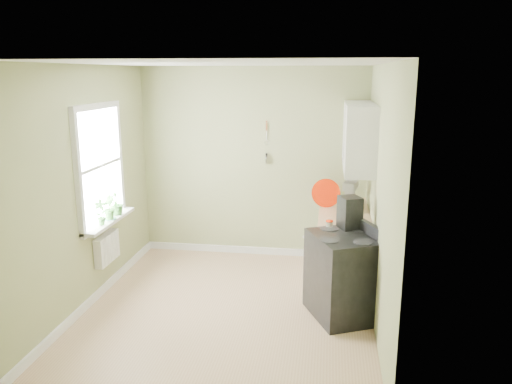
# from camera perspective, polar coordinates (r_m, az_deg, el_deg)

# --- Properties ---
(floor) EXTENTS (3.20, 3.60, 0.02)m
(floor) POSITION_cam_1_polar(r_m,az_deg,el_deg) (5.84, -3.14, -13.19)
(floor) COLOR tan
(floor) RESTS_ON ground
(ceiling) EXTENTS (3.20, 3.60, 0.02)m
(ceiling) POSITION_cam_1_polar(r_m,az_deg,el_deg) (5.22, -3.54, 14.57)
(ceiling) COLOR white
(ceiling) RESTS_ON wall_back
(wall_back) EXTENTS (3.20, 0.02, 2.70)m
(wall_back) POSITION_cam_1_polar(r_m,az_deg,el_deg) (7.11, -0.38, 3.29)
(wall_back) COLOR tan
(wall_back) RESTS_ON floor
(wall_left) EXTENTS (0.02, 3.60, 2.70)m
(wall_left) POSITION_cam_1_polar(r_m,az_deg,el_deg) (5.90, -18.82, 0.44)
(wall_left) COLOR tan
(wall_left) RESTS_ON floor
(wall_right) EXTENTS (0.02, 3.60, 2.70)m
(wall_right) POSITION_cam_1_polar(r_m,az_deg,el_deg) (5.29, 14.03, -0.70)
(wall_right) COLOR tan
(wall_right) RESTS_ON floor
(base_cabinets) EXTENTS (0.60, 1.60, 0.87)m
(base_cabinets) POSITION_cam_1_polar(r_m,az_deg,el_deg) (6.49, 10.01, -6.31)
(base_cabinets) COLOR white
(base_cabinets) RESTS_ON floor
(countertop) EXTENTS (0.64, 1.60, 0.04)m
(countertop) POSITION_cam_1_polar(r_m,az_deg,el_deg) (6.35, 10.09, -2.44)
(countertop) COLOR #D6B083
(countertop) RESTS_ON base_cabinets
(upper_cabinets) EXTENTS (0.35, 1.40, 0.80)m
(upper_cabinets) POSITION_cam_1_polar(r_m,az_deg,el_deg) (6.26, 11.67, 6.25)
(upper_cabinets) COLOR white
(upper_cabinets) RESTS_ON wall_right
(window) EXTENTS (0.06, 1.14, 1.44)m
(window) POSITION_cam_1_polar(r_m,az_deg,el_deg) (6.11, -17.48, 2.89)
(window) COLOR white
(window) RESTS_ON wall_left
(window_sill) EXTENTS (0.18, 1.14, 0.04)m
(window_sill) POSITION_cam_1_polar(r_m,az_deg,el_deg) (6.23, -16.44, -3.18)
(window_sill) COLOR white
(window_sill) RESTS_ON wall_left
(radiator) EXTENTS (0.12, 0.50, 0.35)m
(radiator) POSITION_cam_1_polar(r_m,az_deg,el_deg) (6.30, -16.68, -6.17)
(radiator) COLOR white
(radiator) RESTS_ON wall_left
(wall_utensils) EXTENTS (0.02, 0.14, 0.58)m
(wall_utensils) POSITION_cam_1_polar(r_m,az_deg,el_deg) (7.02, 1.20, 4.93)
(wall_utensils) COLOR #D6B083
(wall_utensils) RESTS_ON wall_back
(stove) EXTENTS (0.94, 0.95, 1.05)m
(stove) POSITION_cam_1_polar(r_m,az_deg,el_deg) (5.57, 10.03, -9.35)
(stove) COLOR black
(stove) RESTS_ON floor
(stand_mixer) EXTENTS (0.27, 0.37, 0.41)m
(stand_mixer) POSITION_cam_1_polar(r_m,az_deg,el_deg) (6.41, 10.71, -0.50)
(stand_mixer) COLOR #B2B2B7
(stand_mixer) RESTS_ON countertop
(kettle) EXTENTS (0.19, 0.12, 0.20)m
(kettle) POSITION_cam_1_polar(r_m,az_deg,el_deg) (7.01, 8.02, 0.17)
(kettle) COLOR silver
(kettle) RESTS_ON countertop
(coffee_maker) EXTENTS (0.29, 0.30, 0.37)m
(coffee_maker) POSITION_cam_1_polar(r_m,az_deg,el_deg) (5.62, 10.63, -2.47)
(coffee_maker) COLOR black
(coffee_maker) RESTS_ON countertop
(red_tray) EXTENTS (0.38, 0.13, 0.37)m
(red_tray) POSITION_cam_1_polar(r_m,az_deg,el_deg) (6.49, 8.00, -0.13)
(red_tray) COLOR #9F1600
(red_tray) RESTS_ON countertop
(jar) EXTENTS (0.08, 0.08, 0.09)m
(jar) POSITION_cam_1_polar(r_m,az_deg,el_deg) (5.65, 8.39, -3.67)
(jar) COLOR #A39881
(jar) RESTS_ON countertop
(plant_a) EXTENTS (0.19, 0.17, 0.30)m
(plant_a) POSITION_cam_1_polar(r_m,az_deg,el_deg) (5.99, -17.36, -2.22)
(plant_a) COLOR #3F7D34
(plant_a) RESTS_ON window_sill
(plant_b) EXTENTS (0.20, 0.21, 0.29)m
(plant_b) POSITION_cam_1_polar(r_m,az_deg,el_deg) (6.18, -16.49, -1.73)
(plant_b) COLOR #3F7D34
(plant_b) RESTS_ON window_sill
(plant_c) EXTENTS (0.17, 0.17, 0.30)m
(plant_c) POSITION_cam_1_polar(r_m,az_deg,el_deg) (6.37, -15.67, -1.18)
(plant_c) COLOR #3F7D34
(plant_c) RESTS_ON window_sill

